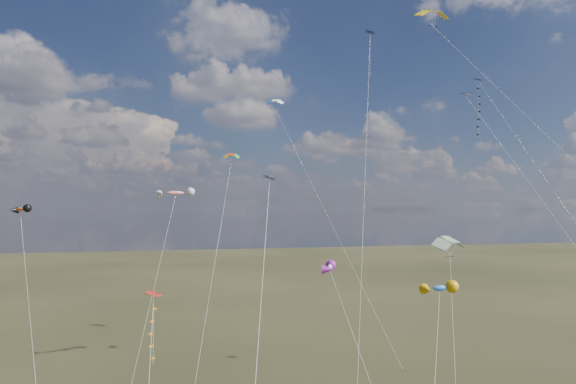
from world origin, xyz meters
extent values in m
cube|color=black|center=(20.21, 18.28, 30.72)|extent=(1.12, 1.10, 0.38)
cube|color=#0B1350|center=(10.64, 23.52, 36.56)|extent=(1.25, 1.25, 0.33)
cylinder|color=silver|center=(6.09, 14.79, 18.28)|extent=(9.14, 17.49, 36.57)
cube|color=black|center=(-4.43, 5.93, 19.49)|extent=(1.00, 1.02, 0.31)
cylinder|color=silver|center=(-6.97, -2.43, 9.75)|extent=(5.09, 16.74, 19.51)
cube|color=#B12315|center=(-11.78, 7.66, 11.91)|extent=(1.24, 1.25, 0.28)
cube|color=orange|center=(12.61, 9.36, 26.89)|extent=(1.02, 1.00, 0.29)
cylinder|color=silver|center=(9.12, 31.58, 16.04)|extent=(10.66, 15.69, 32.08)
cube|color=#332316|center=(14.43, 23.75, 0.06)|extent=(0.10, 0.10, 0.12)
cylinder|color=silver|center=(8.49, 4.75, 7.54)|extent=(3.93, 7.08, 15.09)
cylinder|color=silver|center=(-6.17, 22.94, 11.84)|extent=(5.80, 16.03, 23.70)
ellipsoid|color=#DB511A|center=(-25.86, 34.32, 17.44)|extent=(2.57, 2.35, 1.05)
cylinder|color=silver|center=(-23.50, 27.71, 8.72)|extent=(4.76, 13.25, 17.46)
ellipsoid|color=silver|center=(1.92, 12.10, 12.78)|extent=(1.73, 2.36, 0.90)
cylinder|color=silver|center=(3.27, 8.79, 6.39)|extent=(2.74, 6.64, 12.79)
ellipsoid|color=red|center=(-9.41, 31.89, 19.29)|extent=(4.03, 2.04, 1.07)
cylinder|color=silver|center=(-11.73, 26.10, 9.65)|extent=(4.66, 11.59, 19.31)
ellipsoid|color=blue|center=(6.24, 2.86, 12.28)|extent=(2.02, 1.14, 0.98)
camera|label=1|loc=(-11.88, -27.08, 17.37)|focal=32.00mm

